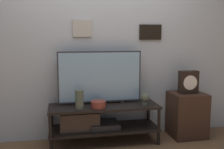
{
  "coord_description": "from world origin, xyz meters",
  "views": [
    {
      "loc": [
        -0.52,
        -2.92,
        1.35
      ],
      "look_at": [
        0.1,
        0.27,
        0.89
      ],
      "focal_mm": 42.0,
      "sensor_mm": 36.0,
      "label": 1
    }
  ],
  "objects_px": {
    "decorative_bust": "(145,98)",
    "mantel_clock": "(188,82)",
    "vase_slim_bronze": "(112,93)",
    "television": "(100,77)",
    "vase_wide_bowl": "(98,104)",
    "vase_tall_ceramic": "(80,99)"
  },
  "relations": [
    {
      "from": "television",
      "to": "mantel_clock",
      "type": "distance_m",
      "value": 1.19
    },
    {
      "from": "vase_slim_bronze",
      "to": "mantel_clock",
      "type": "height_order",
      "value": "mantel_clock"
    },
    {
      "from": "vase_tall_ceramic",
      "to": "vase_slim_bronze",
      "type": "distance_m",
      "value": 0.55
    },
    {
      "from": "decorative_bust",
      "to": "vase_wide_bowl",
      "type": "bearing_deg",
      "value": -178.13
    },
    {
      "from": "television",
      "to": "vase_wide_bowl",
      "type": "height_order",
      "value": "television"
    },
    {
      "from": "television",
      "to": "mantel_clock",
      "type": "relative_size",
      "value": 3.53
    },
    {
      "from": "vase_wide_bowl",
      "to": "decorative_bust",
      "type": "xyz_separation_m",
      "value": [
        0.6,
        0.02,
        0.05
      ]
    },
    {
      "from": "mantel_clock",
      "to": "decorative_bust",
      "type": "bearing_deg",
      "value": -171.32
    },
    {
      "from": "vase_wide_bowl",
      "to": "decorative_bust",
      "type": "height_order",
      "value": "decorative_bust"
    },
    {
      "from": "television",
      "to": "mantel_clock",
      "type": "bearing_deg",
      "value": -4.51
    },
    {
      "from": "television",
      "to": "vase_slim_bronze",
      "type": "bearing_deg",
      "value": 26.0
    },
    {
      "from": "vase_wide_bowl",
      "to": "mantel_clock",
      "type": "xyz_separation_m",
      "value": [
        1.24,
        0.12,
        0.22
      ]
    },
    {
      "from": "television",
      "to": "mantel_clock",
      "type": "height_order",
      "value": "television"
    },
    {
      "from": "vase_tall_ceramic",
      "to": "mantel_clock",
      "type": "distance_m",
      "value": 1.48
    },
    {
      "from": "television",
      "to": "mantel_clock",
      "type": "xyz_separation_m",
      "value": [
        1.18,
        -0.09,
        -0.09
      ]
    },
    {
      "from": "decorative_bust",
      "to": "mantel_clock",
      "type": "height_order",
      "value": "mantel_clock"
    },
    {
      "from": "vase_slim_bronze",
      "to": "decorative_bust",
      "type": "height_order",
      "value": "vase_slim_bronze"
    },
    {
      "from": "television",
      "to": "vase_slim_bronze",
      "type": "relative_size",
      "value": 4.77
    },
    {
      "from": "decorative_bust",
      "to": "mantel_clock",
      "type": "relative_size",
      "value": 0.53
    },
    {
      "from": "vase_wide_bowl",
      "to": "mantel_clock",
      "type": "bearing_deg",
      "value": 5.4
    },
    {
      "from": "television",
      "to": "vase_slim_bronze",
      "type": "distance_m",
      "value": 0.31
    },
    {
      "from": "decorative_bust",
      "to": "vase_tall_ceramic",
      "type": "bearing_deg",
      "value": -178.28
    }
  ]
}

